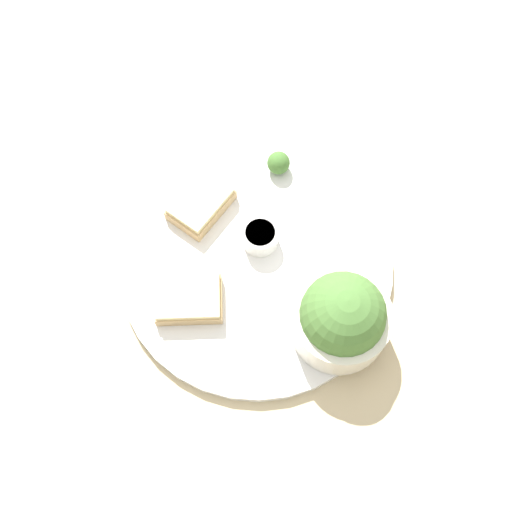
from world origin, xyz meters
TOP-DOWN VIEW (x-y plane):
  - ground_plane at (0.00, 0.00)m, footprint 4.00×4.00m
  - dinner_plate at (0.00, 0.00)m, footprint 0.35×0.35m
  - salad_bowl at (0.06, -0.12)m, footprint 0.12×0.12m
  - sauce_ramekin at (0.02, 0.02)m, footprint 0.05×0.05m
  - cheese_toast_near at (-0.10, -0.02)m, footprint 0.10×0.08m
  - cheese_toast_far at (-0.04, 0.10)m, footprint 0.10×0.09m
  - wine_glass at (-0.07, -0.25)m, footprint 0.08×0.08m
  - garnish at (0.08, 0.11)m, footprint 0.03×0.03m

SIDE VIEW (x-z plane):
  - ground_plane at x=0.00m, z-range 0.00..0.00m
  - dinner_plate at x=0.00m, z-range 0.00..0.01m
  - cheese_toast_near at x=-0.10m, z-range 0.01..0.04m
  - cheese_toast_far at x=-0.04m, z-range 0.01..0.04m
  - garnish at x=0.08m, z-range 0.01..0.04m
  - sauce_ramekin at x=0.02m, z-range 0.02..0.04m
  - salad_bowl at x=0.06m, z-range 0.00..0.11m
  - wine_glass at x=-0.07m, z-range 0.04..0.23m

